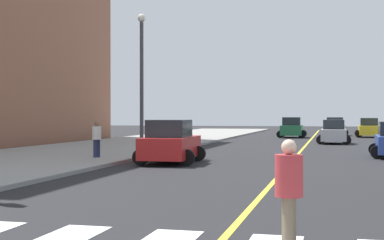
% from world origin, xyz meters
% --- Properties ---
extents(sidewalk_kerb_west, '(10.00, 120.00, 0.15)m').
position_xyz_m(sidewalk_kerb_west, '(-12.20, 20.00, 0.07)').
color(sidewalk_kerb_west, gray).
rests_on(sidewalk_kerb_west, ground).
extents(lane_divider_paint, '(0.16, 80.00, 0.01)m').
position_xyz_m(lane_divider_paint, '(0.00, 40.00, 0.01)').
color(lane_divider_paint, yellow).
rests_on(lane_divider_paint, ground).
extents(car_red_nearest, '(2.85, 4.44, 1.95)m').
position_xyz_m(car_red_nearest, '(-5.21, 20.37, 0.91)').
color(car_red_nearest, red).
rests_on(car_red_nearest, ground).
extents(car_white_second, '(2.75, 4.36, 1.93)m').
position_xyz_m(car_white_second, '(2.10, 58.50, 0.90)').
color(car_white_second, silver).
rests_on(car_white_second, ground).
extents(car_silver_fifth, '(2.55, 4.06, 1.81)m').
position_xyz_m(car_silver_fifth, '(1.95, 40.33, 0.84)').
color(car_silver_fifth, '#B7B7BC').
rests_on(car_silver_fifth, ground).
extents(car_yellow_sixth, '(2.66, 4.24, 1.89)m').
position_xyz_m(car_yellow_sixth, '(5.31, 54.21, 0.88)').
color(car_yellow_sixth, gold).
rests_on(car_yellow_sixth, ground).
extents(car_green_seventh, '(2.77, 4.41, 1.96)m').
position_xyz_m(car_green_seventh, '(-1.95, 51.54, 0.92)').
color(car_green_seventh, '#236B42').
rests_on(car_green_seventh, ground).
extents(pedestrian_crossing, '(0.44, 0.44, 1.77)m').
position_xyz_m(pedestrian_crossing, '(1.18, 4.76, 0.98)').
color(pedestrian_crossing, brown).
rests_on(pedestrian_crossing, ground).
extents(pedestrian_walking_west, '(0.42, 0.42, 1.71)m').
position_xyz_m(pedestrian_walking_west, '(-9.03, 21.02, 1.09)').
color(pedestrian_walking_west, '#232847').
rests_on(pedestrian_walking_west, sidewalk_kerb_west).
extents(street_lamp, '(0.44, 0.44, 7.43)m').
position_xyz_m(street_lamp, '(-8.10, 24.89, 4.53)').
color(street_lamp, '#38383D').
rests_on(street_lamp, sidewalk_kerb_west).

